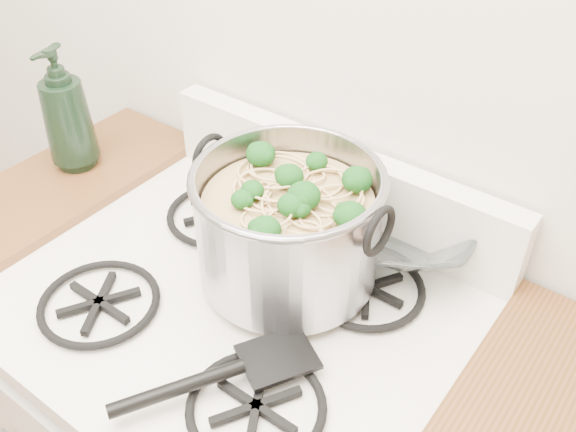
{
  "coord_description": "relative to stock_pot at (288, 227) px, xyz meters",
  "views": [
    {
      "loc": [
        0.54,
        0.7,
        1.69
      ],
      "look_at": [
        0.04,
        1.36,
        1.05
      ],
      "focal_mm": 40.0,
      "sensor_mm": 36.0,
      "label": 1
    }
  ],
  "objects": [
    {
      "name": "spatula",
      "position": [
        0.1,
        -0.16,
        -0.09
      ],
      "size": [
        0.41,
        0.41,
        0.02
      ],
      "primitive_type": null,
      "rotation": [
        0.0,
        0.0,
        -0.52
      ],
      "color": "black",
      "rests_on": "gas_range"
    },
    {
      "name": "stock_pot",
      "position": [
        0.0,
        0.0,
        0.0
      ],
      "size": [
        0.35,
        0.32,
        0.21
      ],
      "color": "#9898A0",
      "rests_on": "gas_range"
    },
    {
      "name": "counter_left",
      "position": [
        -0.55,
        -0.09,
        -0.56
      ],
      "size": [
        0.25,
        0.65,
        0.92
      ],
      "color": "silver",
      "rests_on": "ground"
    },
    {
      "name": "bottle",
      "position": [
        -0.57,
        -0.0,
        0.03
      ],
      "size": [
        0.12,
        0.12,
        0.27
      ],
      "primitive_type": "imported",
      "rotation": [
        0.0,
        0.0,
        0.21
      ],
      "color": "black",
      "rests_on": "counter_left"
    },
    {
      "name": "glass_bowl",
      "position": [
        0.09,
        0.18,
        -0.08
      ],
      "size": [
        0.16,
        0.16,
        0.03
      ],
      "primitive_type": "imported",
      "rotation": [
        0.0,
        0.0,
        0.4
      ],
      "color": "white",
      "rests_on": "gas_range"
    }
  ]
}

